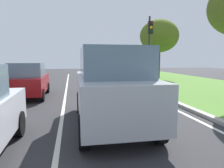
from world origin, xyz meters
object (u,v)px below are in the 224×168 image
car_hatchback_far (29,80)px  traffic_light_near_right (150,40)px  tree_roadside_far (159,36)px  car_suv_ahead (111,86)px

car_hatchback_far → traffic_light_near_right: bearing=23.1°
tree_roadside_far → car_hatchback_far: bearing=-142.9°
car_suv_ahead → tree_roadside_far: (7.38, 13.15, 3.00)m
car_hatchback_far → tree_roadside_far: (10.65, 8.05, 3.29)m
car_hatchback_far → tree_roadside_far: size_ratio=0.64×
car_suv_ahead → traffic_light_near_right: size_ratio=0.90×
tree_roadside_far → traffic_light_near_right: bearing=-121.3°
car_suv_ahead → traffic_light_near_right: (4.58, 8.55, 2.18)m
car_suv_ahead → car_hatchback_far: car_suv_ahead is taller
traffic_light_near_right → car_hatchback_far: bearing=-156.3°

